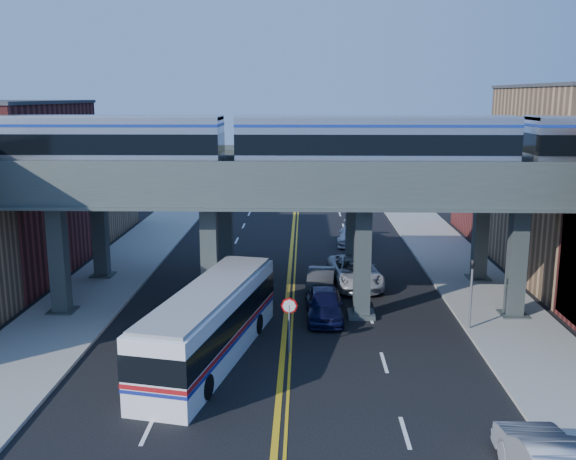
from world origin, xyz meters
The scene contains 16 objects.
ground centered at (0.00, 0.00, 0.00)m, with size 120.00×120.00×0.00m, color black.
sidewalk_west centered at (-11.50, 10.00, 0.08)m, with size 5.00×70.00×0.16m, color gray.
sidewalk_east centered at (11.50, 10.00, 0.08)m, with size 5.00×70.00×0.16m, color gray.
building_west_b centered at (-18.50, 16.00, 5.50)m, with size 8.00×14.00×11.00m, color maroon.
building_west_c centered at (-18.50, 29.00, 4.00)m, with size 8.00×10.00×8.00m, color #9D7551.
building_east_c centered at (18.50, 29.00, 4.50)m, with size 8.00×10.00×9.00m, color maroon.
elevated_viaduct_near centered at (0.00, 8.00, 6.47)m, with size 52.00×3.60×7.40m.
elevated_viaduct_far centered at (0.00, 15.00, 6.47)m, with size 52.00×3.60×7.40m.
transit_train centered at (4.47, 8.00, 9.11)m, with size 43.23×2.71×3.15m.
stop_sign centered at (0.30, 3.00, 1.76)m, with size 0.76×0.09×2.63m.
traffic_signal centered at (9.20, 6.00, 2.30)m, with size 0.15×0.18×4.10m.
transit_bus centered at (-3.18, 2.35, 1.58)m, with size 5.06×12.24×3.08m.
car_lane_a centered at (2.05, 7.62, 0.80)m, with size 1.89×4.69×1.60m, color #0E1135.
car_lane_b centered at (1.97, 11.93, 0.74)m, with size 1.56×4.47×1.47m, color #333436.
car_lane_c centered at (4.11, 13.82, 0.85)m, with size 2.83×6.13×1.70m, color silver.
car_lane_d centered at (4.81, 25.24, 0.75)m, with size 2.11×5.18×1.50m, color silver.
Camera 1 is at (0.94, -24.48, 11.51)m, focal length 40.00 mm.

